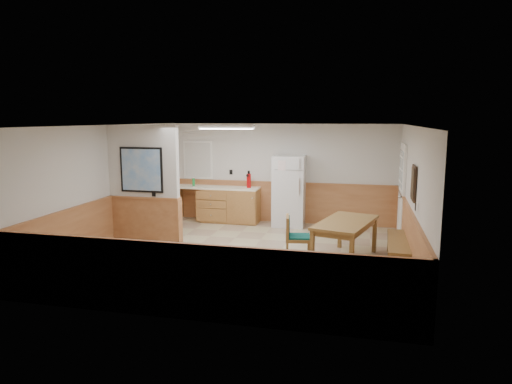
% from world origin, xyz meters
% --- Properties ---
extents(ground, '(6.00, 6.00, 0.00)m').
position_xyz_m(ground, '(0.00, 0.00, 0.00)').
color(ground, tan).
rests_on(ground, ground).
extents(ceiling, '(6.00, 6.00, 0.02)m').
position_xyz_m(ceiling, '(0.00, 0.00, 2.50)').
color(ceiling, white).
rests_on(ceiling, back_wall).
extents(back_wall, '(6.00, 0.02, 2.50)m').
position_xyz_m(back_wall, '(0.00, 3.00, 1.25)').
color(back_wall, silver).
rests_on(back_wall, ground).
extents(right_wall, '(0.02, 6.00, 2.50)m').
position_xyz_m(right_wall, '(3.00, 0.00, 1.25)').
color(right_wall, silver).
rests_on(right_wall, ground).
extents(left_wall, '(0.02, 6.00, 2.50)m').
position_xyz_m(left_wall, '(-3.00, 0.00, 1.25)').
color(left_wall, silver).
rests_on(left_wall, ground).
extents(wainscot_back, '(6.00, 0.04, 1.00)m').
position_xyz_m(wainscot_back, '(0.00, 2.98, 0.50)').
color(wainscot_back, '#C0804C').
rests_on(wainscot_back, ground).
extents(wainscot_right, '(0.04, 6.00, 1.00)m').
position_xyz_m(wainscot_right, '(2.98, 0.00, 0.50)').
color(wainscot_right, '#C0804C').
rests_on(wainscot_right, ground).
extents(wainscot_left, '(0.04, 6.00, 1.00)m').
position_xyz_m(wainscot_left, '(-2.98, 0.00, 0.50)').
color(wainscot_left, '#C0804C').
rests_on(wainscot_left, ground).
extents(partition_wall, '(1.50, 0.20, 2.50)m').
position_xyz_m(partition_wall, '(-2.25, 0.19, 1.23)').
color(partition_wall, silver).
rests_on(partition_wall, ground).
extents(kitchen_counter, '(2.20, 0.61, 1.00)m').
position_xyz_m(kitchen_counter, '(-1.21, 2.68, 0.46)').
color(kitchen_counter, '#A9753C').
rests_on(kitchen_counter, ground).
extents(exterior_door, '(0.07, 1.02, 2.15)m').
position_xyz_m(exterior_door, '(2.96, 1.90, 1.05)').
color(exterior_door, white).
rests_on(exterior_door, ground).
extents(kitchen_window, '(0.80, 0.04, 1.00)m').
position_xyz_m(kitchen_window, '(-2.10, 2.98, 1.55)').
color(kitchen_window, white).
rests_on(kitchen_window, back_wall).
extents(wall_painting, '(0.04, 0.50, 0.60)m').
position_xyz_m(wall_painting, '(2.97, -0.30, 1.55)').
color(wall_painting, black).
rests_on(wall_painting, right_wall).
extents(fluorescent_fixture, '(1.20, 0.30, 0.09)m').
position_xyz_m(fluorescent_fixture, '(-0.80, 1.30, 2.45)').
color(fluorescent_fixture, white).
rests_on(fluorescent_fixture, ceiling).
extents(refrigerator, '(0.79, 0.73, 1.74)m').
position_xyz_m(refrigerator, '(0.38, 2.63, 0.87)').
color(refrigerator, white).
rests_on(refrigerator, ground).
extents(dining_table, '(1.24, 1.82, 0.75)m').
position_xyz_m(dining_table, '(1.85, 0.10, 0.66)').
color(dining_table, olive).
rests_on(dining_table, ground).
extents(dining_bench, '(0.45, 1.72, 0.45)m').
position_xyz_m(dining_bench, '(2.80, 0.07, 0.35)').
color(dining_bench, olive).
rests_on(dining_bench, ground).
extents(dining_chair, '(0.71, 0.54, 0.85)m').
position_xyz_m(dining_chair, '(0.91, -0.14, 0.49)').
color(dining_chair, olive).
rests_on(dining_chair, ground).
extents(fire_extinguisher, '(0.14, 0.14, 0.43)m').
position_xyz_m(fire_extinguisher, '(-0.66, 2.71, 1.09)').
color(fire_extinguisher, '#B3090C').
rests_on(fire_extinguisher, kitchen_counter).
extents(soap_bottle, '(0.08, 0.08, 0.20)m').
position_xyz_m(soap_bottle, '(-2.12, 2.68, 1.00)').
color(soap_bottle, '#198E3B').
rests_on(soap_bottle, kitchen_counter).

